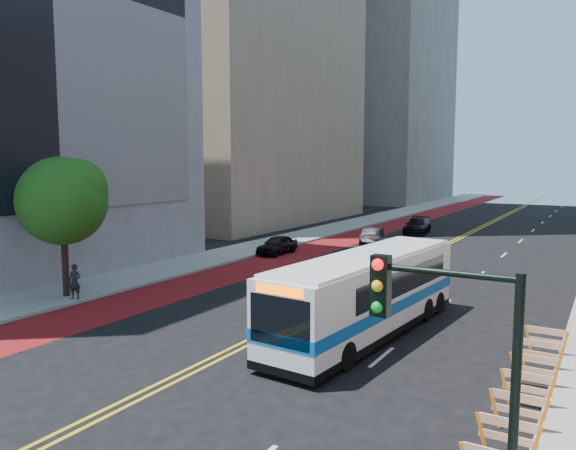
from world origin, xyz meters
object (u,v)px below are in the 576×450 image
(transit_bus, at_px, (369,293))
(car_c, at_px, (417,226))
(pedestrian, at_px, (75,282))
(car_b, at_px, (372,236))
(street_tree, at_px, (64,197))
(traffic_signal, at_px, (451,363))
(car_a, at_px, (277,245))

(transit_bus, distance_m, car_c, 31.01)
(pedestrian, bearing_deg, car_b, 55.60)
(transit_bus, bearing_deg, street_tree, -167.15)
(traffic_signal, relative_size, pedestrian, 3.07)
(street_tree, relative_size, car_a, 1.73)
(car_b, distance_m, car_c, 8.57)
(car_a, xyz_separation_m, car_b, (4.26, 7.40, 0.02))
(pedestrian, bearing_deg, traffic_signal, -46.91)
(car_b, xyz_separation_m, car_c, (0.99, 8.51, 0.04))
(traffic_signal, height_order, pedestrian, traffic_signal)
(car_b, bearing_deg, car_a, -134.34)
(transit_bus, relative_size, car_a, 2.99)
(car_b, bearing_deg, car_c, 68.91)
(transit_bus, bearing_deg, car_c, 108.72)
(car_a, distance_m, pedestrian, 16.55)
(street_tree, xyz_separation_m, car_a, (1.94, 16.25, -4.25))
(street_tree, relative_size, pedestrian, 4.05)
(traffic_signal, bearing_deg, car_c, 107.89)
(car_c, bearing_deg, traffic_signal, -80.86)
(car_a, distance_m, car_b, 8.54)
(car_b, height_order, pedestrian, pedestrian)
(car_b, xyz_separation_m, pedestrian, (-5.36, -23.91, 0.30))
(car_c, bearing_deg, pedestrian, -109.82)
(street_tree, height_order, traffic_signal, street_tree)
(traffic_signal, distance_m, car_b, 36.35)
(car_c, height_order, pedestrian, pedestrian)
(street_tree, distance_m, car_a, 16.91)
(street_tree, xyz_separation_m, traffic_signal, (20.66, -9.55, -1.19))
(traffic_signal, xyz_separation_m, car_a, (-18.71, 25.81, -3.06))
(car_c, bearing_deg, street_tree, -111.35)
(car_b, relative_size, car_c, 0.84)
(transit_bus, bearing_deg, pedestrian, -165.62)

